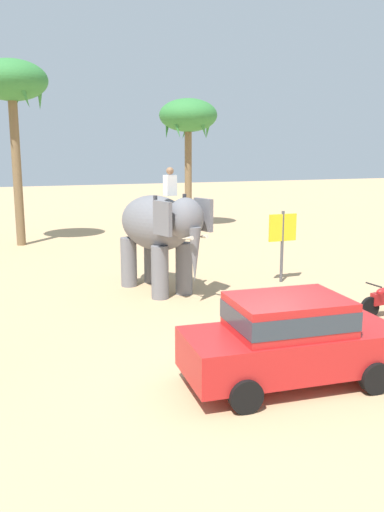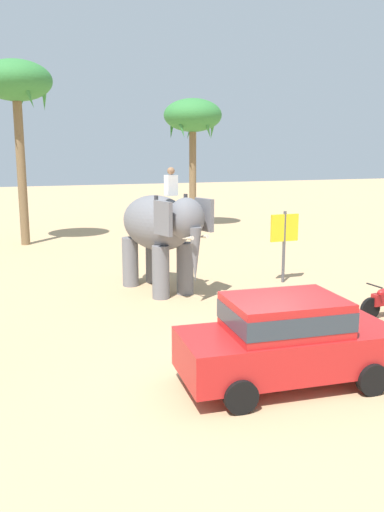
# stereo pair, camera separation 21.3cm
# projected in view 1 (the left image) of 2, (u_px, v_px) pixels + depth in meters

# --- Properties ---
(ground_plane) EXTENTS (120.00, 120.00, 0.00)m
(ground_plane) POSITION_uv_depth(u_px,v_px,m) (260.00, 382.00, 10.22)
(ground_plane) COLOR tan
(car_sedan_foreground) EXTENTS (4.23, 2.13, 1.70)m
(car_sedan_foreground) POSITION_uv_depth(u_px,v_px,m) (290.00, 337.00, 10.00)
(car_sedan_foreground) COLOR red
(car_sedan_foreground) RESTS_ON ground
(elephant_with_mahout) EXTENTS (2.42, 4.02, 3.88)m
(elephant_with_mahout) POSITION_uv_depth(u_px,v_px,m) (159.00, 229.00, 16.43)
(elephant_with_mahout) COLOR slate
(elephant_with_mahout) RESTS_ON ground
(palm_tree_behind_elephant) EXTENTS (3.20, 3.20, 8.31)m
(palm_tree_behind_elephant) POSITION_uv_depth(u_px,v_px,m) (12.00, 86.00, 23.62)
(palm_tree_behind_elephant) COLOR brown
(palm_tree_behind_elephant) RESTS_ON ground
(palm_tree_near_hut) EXTENTS (3.20, 3.20, 7.15)m
(palm_tree_near_hut) POSITION_uv_depth(u_px,v_px,m) (188.00, 118.00, 29.35)
(palm_tree_near_hut) COLOR brown
(palm_tree_near_hut) RESTS_ON ground
(signboard_yellow) EXTENTS (1.00, 0.10, 2.40)m
(signboard_yellow) POSITION_uv_depth(u_px,v_px,m) (282.00, 232.00, 17.69)
(signboard_yellow) COLOR #4C4C51
(signboard_yellow) RESTS_ON ground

